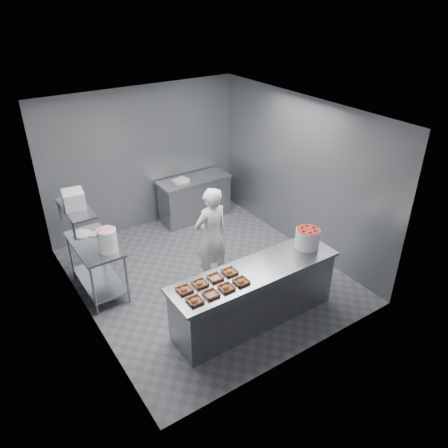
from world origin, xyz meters
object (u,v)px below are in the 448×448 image
(tray_2, at_px, (226,288))
(appliance, at_px, (74,199))
(tray_1, at_px, (211,294))
(tray_4, at_px, (184,290))
(tray_7, at_px, (230,272))
(strawberry_tub, at_px, (307,237))
(back_counter, at_px, (195,198))
(tray_0, at_px, (195,301))
(glaze_bucket, at_px, (107,240))
(tray_3, at_px, (241,281))
(tray_6, at_px, (215,277))
(tray_5, at_px, (200,283))
(service_counter, at_px, (255,295))
(worker, at_px, (211,236))
(prep_table, at_px, (97,260))

(tray_2, xyz_separation_m, appliance, (-1.23, 2.11, 0.77))
(tray_1, distance_m, tray_4, 0.36)
(tray_2, xyz_separation_m, tray_7, (0.24, 0.27, 0.00))
(strawberry_tub, bearing_deg, back_counter, 92.05)
(tray_2, bearing_deg, back_counter, 66.25)
(tray_0, relative_size, strawberry_tub, 0.52)
(tray_7, bearing_deg, appliance, 128.65)
(tray_4, bearing_deg, tray_2, -29.47)
(tray_2, bearing_deg, tray_4, 150.53)
(glaze_bucket, bearing_deg, tray_2, -61.81)
(tray_3, xyz_separation_m, tray_6, (-0.24, 0.27, -0.00))
(tray_5, distance_m, tray_6, 0.24)
(service_counter, xyz_separation_m, tray_2, (-0.59, -0.14, 0.47))
(worker, bearing_deg, tray_0, 47.09)
(prep_table, bearing_deg, tray_6, -59.63)
(back_counter, xyz_separation_m, worker, (-0.87, -2.04, 0.39))
(tray_0, relative_size, tray_7, 1.00)
(service_counter, xyz_separation_m, tray_6, (-0.59, 0.14, 0.47))
(prep_table, bearing_deg, tray_5, -65.67)
(strawberry_tub, bearing_deg, service_counter, -176.93)
(tray_6, bearing_deg, tray_4, -180.00)
(tray_3, height_order, tray_5, same)
(tray_4, bearing_deg, tray_0, -90.00)
(tray_0, height_order, tray_7, same)
(back_counter, relative_size, strawberry_tub, 4.13)
(tray_5, height_order, tray_6, tray_5)
(back_counter, bearing_deg, glaze_bucket, -146.09)
(prep_table, bearing_deg, service_counter, -49.76)
(service_counter, distance_m, glaze_bucket, 2.31)
(service_counter, xyz_separation_m, glaze_bucket, (-1.53, 1.62, 0.64))
(tray_1, distance_m, tray_2, 0.24)
(strawberry_tub, height_order, glaze_bucket, glaze_bucket)
(tray_2, height_order, strawberry_tub, strawberry_tub)
(back_counter, distance_m, tray_5, 3.59)
(service_counter, distance_m, tray_3, 0.60)
(tray_4, distance_m, tray_6, 0.48)
(tray_6, bearing_deg, tray_2, -90.64)
(worker, bearing_deg, tray_2, 61.65)
(prep_table, distance_m, tray_0, 2.19)
(back_counter, relative_size, tray_6, 8.01)
(prep_table, height_order, tray_7, tray_7)
(service_counter, bearing_deg, worker, 88.75)
(tray_4, bearing_deg, prep_table, 107.74)
(tray_6, height_order, tray_7, tray_7)
(service_counter, bearing_deg, tray_1, -170.69)
(tray_5, xyz_separation_m, tray_7, (0.48, 0.00, 0.00))
(tray_1, relative_size, worker, 0.11)
(back_counter, xyz_separation_m, strawberry_tub, (0.11, -3.20, 0.61))
(back_counter, relative_size, worker, 0.89)
(tray_7, height_order, strawberry_tub, strawberry_tub)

